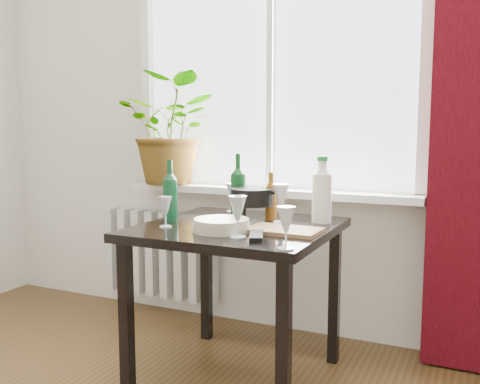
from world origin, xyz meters
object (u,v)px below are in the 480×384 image
at_px(wineglass_back_center, 281,203).
at_px(wineglass_front_left, 165,212).
at_px(fondue_pot, 252,204).
at_px(cleaning_bottle, 322,189).
at_px(wineglass_far_right, 286,227).
at_px(potted_plant, 173,129).
at_px(wine_bottle_right, 238,185).
at_px(radiator, 160,254).
at_px(wineglass_back_left, 232,197).
at_px(wineglass_front_right, 238,216).
at_px(cutting_board, 284,230).
at_px(table, 238,245).
at_px(tv_remote, 256,236).
at_px(bottle_amber, 271,196).
at_px(plate_stack, 221,225).
at_px(wine_bottle_left, 170,191).

relative_size(wineglass_back_center, wineglass_front_left, 1.33).
relative_size(wineglass_back_center, fondue_pot, 0.82).
relative_size(cleaning_bottle, wineglass_far_right, 1.96).
distance_m(potted_plant, fondue_pot, 0.91).
height_order(wine_bottle_right, fondue_pot, wine_bottle_right).
height_order(radiator, wineglass_back_left, wineglass_back_left).
distance_m(potted_plant, wineglass_far_right, 1.47).
bearing_deg(wineglass_far_right, fondue_pot, 125.23).
distance_m(wineglass_back_left, wineglass_front_left, 0.53).
xyz_separation_m(wineglass_front_right, cutting_board, (0.13, 0.19, -0.08)).
bearing_deg(wineglass_front_left, cutting_board, 12.72).
distance_m(cleaning_bottle, fondue_pot, 0.34).
bearing_deg(table, cutting_board, -15.83).
xyz_separation_m(wine_bottle_right, tv_remote, (0.28, -0.43, -0.15)).
bearing_deg(cutting_board, tv_remote, -110.17).
xyz_separation_m(radiator, wineglass_far_right, (1.22, -1.01, 0.44)).
xyz_separation_m(fondue_pot, cutting_board, (0.24, -0.20, -0.07)).
bearing_deg(bottle_amber, cleaning_bottle, 8.82).
bearing_deg(cutting_board, fondue_pot, 139.51).
bearing_deg(wine_bottle_right, cutting_board, -38.09).
relative_size(wineglass_front_right, plate_stack, 0.70).
xyz_separation_m(table, wineglass_front_left, (-0.27, -0.19, 0.16)).
distance_m(cleaning_bottle, cutting_board, 0.34).
distance_m(wineglass_back_center, wineglass_front_left, 0.54).
relative_size(wineglass_front_left, cutting_board, 0.46).
xyz_separation_m(wine_bottle_left, fondue_pot, (0.35, 0.18, -0.07)).
bearing_deg(wineglass_front_right, wineglass_front_left, 169.74).
relative_size(bottle_amber, fondue_pot, 1.01).
bearing_deg(fondue_pot, wine_bottle_right, 159.16).
height_order(wine_bottle_right, plate_stack, wine_bottle_right).
xyz_separation_m(radiator, cutting_board, (1.10, -0.70, 0.37)).
xyz_separation_m(wineglass_back_center, fondue_pot, (-0.15, -0.00, -0.02)).
bearing_deg(potted_plant, tv_remote, -41.91).
xyz_separation_m(table, wine_bottle_left, (-0.33, -0.05, 0.24)).
height_order(wineglass_front_right, wineglass_back_left, wineglass_front_right).
xyz_separation_m(wineglass_front_right, fondue_pot, (-0.11, 0.39, -0.01)).
bearing_deg(table, bottle_amber, 64.45).
bearing_deg(table, fondue_pot, 83.89).
distance_m(wineglass_far_right, fondue_pot, 0.62).
height_order(wineglass_front_right, wineglass_back_center, wineglass_back_center).
bearing_deg(wineglass_front_right, plate_stack, 142.50).
height_order(bottle_amber, wineglass_far_right, bottle_amber).
bearing_deg(fondue_pot, wineglass_far_right, -43.66).
bearing_deg(potted_plant, wine_bottle_right, -31.33).
bearing_deg(fondue_pot, radiator, 161.19).
relative_size(table, wine_bottle_right, 2.62).
distance_m(wineglass_front_left, cutting_board, 0.54).
relative_size(wineglass_front_right, wineglass_front_left, 1.24).
relative_size(bottle_amber, wineglass_back_left, 1.50).
distance_m(wine_bottle_left, tv_remote, 0.57).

